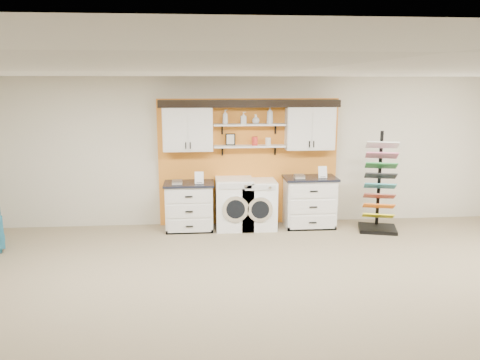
{
  "coord_description": "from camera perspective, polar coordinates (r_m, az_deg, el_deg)",
  "views": [
    {
      "loc": [
        -0.9,
        -4.78,
        2.69
      ],
      "look_at": [
        -0.3,
        2.3,
        1.21
      ],
      "focal_mm": 35.0,
      "sensor_mm": 36.0,
      "label": 1
    }
  ],
  "objects": [
    {
      "name": "sample_rack",
      "position": [
        8.96,
        16.57,
        -2.42
      ],
      "size": [
        0.79,
        0.71,
        1.83
      ],
      "rotation": [
        0.0,
        0.0,
        -0.27
      ],
      "color": "black",
      "rests_on": "floor"
    },
    {
      "name": "canister_cream",
      "position": [
        8.74,
        3.44,
        4.71
      ],
      "size": [
        0.1,
        0.1,
        0.14
      ],
      "primitive_type": "cylinder",
      "color": "silver",
      "rests_on": "shelf_lower"
    },
    {
      "name": "floor",
      "position": [
        5.56,
        5.34,
        -17.2
      ],
      "size": [
        10.0,
        10.0,
        0.0
      ],
      "primitive_type": "plane",
      "color": "#7F7155",
      "rests_on": "ground"
    },
    {
      "name": "soap_bottle_b",
      "position": [
        8.64,
        0.42,
        7.58
      ],
      "size": [
        0.1,
        0.1,
        0.22
      ],
      "primitive_type": "imported",
      "rotation": [
        0.0,
        0.0,
        1.62
      ],
      "color": "silver",
      "rests_on": "shelf_upper"
    },
    {
      "name": "accent_panel",
      "position": [
        8.92,
        1.03,
        2.18
      ],
      "size": [
        3.4,
        0.07,
        2.4
      ],
      "primitive_type": "cube",
      "color": "orange",
      "rests_on": "wall_back"
    },
    {
      "name": "base_cabinet_right",
      "position": [
        8.94,
        8.46,
        -2.64
      ],
      "size": [
        0.98,
        0.66,
        0.96
      ],
      "color": "silver",
      "rests_on": "floor"
    },
    {
      "name": "crown_molding",
      "position": [
        8.65,
        1.17,
        9.4
      ],
      "size": [
        3.3,
        0.41,
        0.13
      ],
      "color": "black",
      "rests_on": "wall_back"
    },
    {
      "name": "washer",
      "position": [
        8.73,
        -0.71,
        -2.89
      ],
      "size": [
        0.68,
        0.71,
        0.95
      ],
      "color": "white",
      "rests_on": "floor"
    },
    {
      "name": "soap_bottle_d",
      "position": [
        8.7,
        3.66,
        7.89
      ],
      "size": [
        0.12,
        0.12,
        0.31
      ],
      "primitive_type": "imported",
      "rotation": [
        0.0,
        0.0,
        1.55
      ],
      "color": "silver",
      "rests_on": "shelf_upper"
    },
    {
      "name": "shelf_upper",
      "position": [
        8.66,
        1.16,
        6.77
      ],
      "size": [
        1.32,
        0.28,
        0.03
      ],
      "primitive_type": "cube",
      "color": "silver",
      "rests_on": "wall_back"
    },
    {
      "name": "upper_cabinet_right",
      "position": [
        8.85,
        8.51,
        6.42
      ],
      "size": [
        0.9,
        0.35,
        0.84
      ],
      "color": "silver",
      "rests_on": "wall_back"
    },
    {
      "name": "ceiling",
      "position": [
        4.87,
        5.99,
        13.01
      ],
      "size": [
        10.0,
        10.0,
        0.0
      ],
      "primitive_type": "plane",
      "rotation": [
        3.14,
        0.0,
        0.0
      ],
      "color": "white",
      "rests_on": "wall_back"
    },
    {
      "name": "upper_cabinet_left",
      "position": [
        8.62,
        -6.37,
        6.34
      ],
      "size": [
        0.9,
        0.35,
        0.84
      ],
      "color": "silver",
      "rests_on": "wall_back"
    },
    {
      "name": "soap_bottle_a",
      "position": [
        8.62,
        -1.82,
        7.7
      ],
      "size": [
        0.12,
        0.12,
        0.26
      ],
      "primitive_type": "imported",
      "rotation": [
        0.0,
        0.0,
        1.41
      ],
      "color": "silver",
      "rests_on": "shelf_upper"
    },
    {
      "name": "wall_back",
      "position": [
        8.92,
        1.01,
        3.49
      ],
      "size": [
        10.0,
        0.0,
        10.0
      ],
      "primitive_type": "plane",
      "rotation": [
        1.57,
        0.0,
        0.0
      ],
      "color": "beige",
      "rests_on": "floor"
    },
    {
      "name": "base_cabinet_left",
      "position": [
        8.72,
        -6.18,
        -3.17
      ],
      "size": [
        0.91,
        0.66,
        0.89
      ],
      "color": "silver",
      "rests_on": "floor"
    },
    {
      "name": "picture_frame",
      "position": [
        8.71,
        -1.18,
        4.97
      ],
      "size": [
        0.18,
        0.02,
        0.22
      ],
      "color": "black",
      "rests_on": "shelf_lower"
    },
    {
      "name": "dryer",
      "position": [
        8.77,
        2.2,
        -2.95
      ],
      "size": [
        0.65,
        0.71,
        0.91
      ],
      "color": "white",
      "rests_on": "floor"
    },
    {
      "name": "soap_bottle_c",
      "position": [
        8.67,
        1.93,
        7.43
      ],
      "size": [
        0.18,
        0.18,
        0.17
      ],
      "primitive_type": "imported",
      "rotation": [
        0.0,
        0.0,
        4.31
      ],
      "color": "silver",
      "rests_on": "shelf_upper"
    },
    {
      "name": "canister_red",
      "position": [
        8.71,
        1.81,
        4.77
      ],
      "size": [
        0.11,
        0.11,
        0.16
      ],
      "primitive_type": "cylinder",
      "color": "red",
      "rests_on": "shelf_lower"
    },
    {
      "name": "shelf_lower",
      "position": [
        8.71,
        1.15,
        4.14
      ],
      "size": [
        1.32,
        0.28,
        0.03
      ],
      "primitive_type": "cube",
      "color": "silver",
      "rests_on": "wall_back"
    }
  ]
}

